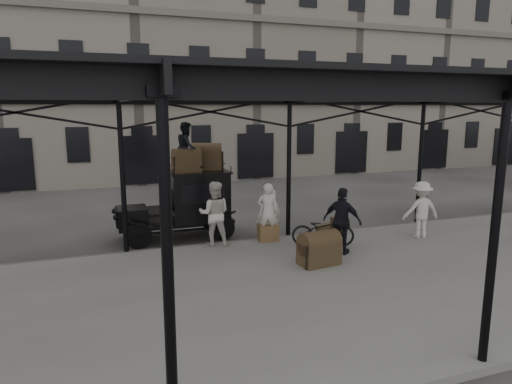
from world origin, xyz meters
The scene contains 18 objects.
ground centered at (0.00, 0.00, 0.00)m, with size 120.00×120.00×0.00m, color #383533.
platform centered at (0.00, -2.00, 0.07)m, with size 28.00×8.00×0.15m, color slate.
canopy centered at (0.00, -1.72, 4.60)m, with size 22.50×9.00×4.74m.
building_frontage centered at (0.00, 18.00, 7.00)m, with size 64.00×8.00×14.00m, color slate.
taxi centered at (-2.92, 3.34, 1.20)m, with size 3.65×1.55×2.18m.
porter_left centered at (-0.82, 1.69, 1.04)m, with size 0.65×0.43×1.78m, color silver.
porter_midleft centered at (-2.47, 1.78, 1.10)m, with size 0.93×0.72×1.91m, color beige.
porter_centre centered at (-0.72, 1.80, 0.94)m, with size 0.78×0.51×1.59m, color beige.
porter_official centered at (0.64, -0.23, 1.08)m, with size 1.09×0.46×1.87m, color black.
porter_right centered at (3.82, 0.39, 1.04)m, with size 1.14×0.66×1.77m, color silver.
bicycle centered at (0.50, 0.60, 0.63)m, with size 0.64×1.82×0.96m, color black.
porter_roof centered at (-2.95, 3.24, 2.96)m, with size 0.76×0.59×1.56m, color black.
steamer_trunk_roof_near centered at (-3.00, 3.09, 2.49)m, with size 0.84×0.52×0.62m, color #4B3523, non-canonical shape.
steamer_trunk_roof_far centered at (-2.25, 3.54, 2.54)m, with size 0.98×0.60×0.72m, color #4B3523, non-canonical shape.
steamer_trunk_platform centered at (-0.37, -0.82, 0.52)m, with size 1.02×0.62×0.75m, color #4B3523, non-canonical shape.
wicker_hamper centered at (-0.82, 1.66, 0.40)m, with size 0.60×0.45×0.50m, color brown.
suitcase_upright centered at (1.71, 1.80, 0.38)m, with size 0.15×0.60×0.45m, color #4B3523.
suitcase_flat centered at (0.96, 1.42, 0.35)m, with size 0.60×0.15×0.40m, color #4B3523.
Camera 1 is at (-5.75, -10.92, 4.18)m, focal length 32.00 mm.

